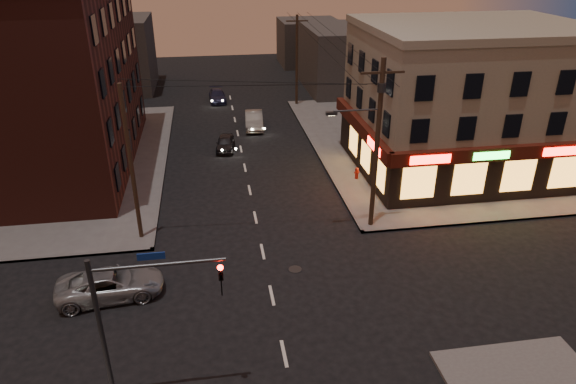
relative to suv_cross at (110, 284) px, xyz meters
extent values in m
plane|color=black|center=(7.70, -1.19, -0.70)|extent=(120.00, 120.00, 0.00)
cube|color=#514F4C|center=(25.70, 17.81, -0.62)|extent=(24.00, 28.00, 0.15)
cube|color=#514F4C|center=(-10.30, 17.81, -0.62)|extent=(24.00, 28.00, 0.15)
cube|color=gray|center=(23.70, 12.31, 4.45)|extent=(15.00, 12.00, 10.00)
cube|color=gray|center=(23.70, 12.31, 9.70)|extent=(15.20, 12.20, 0.50)
cube|color=black|center=(23.70, 6.36, 1.15)|extent=(15.12, 0.25, 3.40)
cube|color=black|center=(16.25, 12.31, 1.15)|extent=(0.25, 12.12, 3.40)
cube|color=#42130A|center=(23.70, 6.06, 2.95)|extent=(15.60, 0.50, 0.90)
cube|color=#42130A|center=(15.95, 12.31, 2.95)|extent=(0.50, 12.60, 0.90)
cube|color=#FF140C|center=(18.40, 5.79, 2.95)|extent=(2.60, 0.06, 0.55)
cube|color=#FF140C|center=(27.20, 5.79, 2.95)|extent=(2.60, 0.06, 0.55)
cube|color=#26FF3F|center=(22.40, 5.79, 2.95)|extent=(2.40, 0.06, 0.50)
cube|color=#FF140C|center=(15.68, 8.51, 2.95)|extent=(0.06, 2.60, 0.55)
cube|color=#FFA238|center=(23.10, 6.21, 1.25)|extent=(12.40, 0.08, 2.20)
cube|color=#FFA238|center=(16.10, 11.31, 1.25)|extent=(0.08, 8.40, 2.20)
cube|color=#471D17|center=(-6.80, 17.81, 5.95)|extent=(12.00, 20.00, 13.00)
cube|color=#3F3D3A|center=(21.70, 36.81, 2.80)|extent=(10.00, 12.00, 7.00)
cube|color=#3F3D3A|center=(-5.30, 40.81, 3.30)|extent=(9.00, 10.00, 8.00)
cube|color=#3F3D3A|center=(19.70, 50.81, 2.30)|extent=(8.00, 8.00, 6.00)
cylinder|color=#382619|center=(14.50, 4.61, 4.45)|extent=(0.28, 0.28, 10.00)
cube|color=#382619|center=(14.50, 4.61, 8.65)|extent=(2.40, 0.12, 0.12)
cylinder|color=#333538|center=(14.50, 4.61, 7.85)|extent=(0.44, 0.44, 0.50)
cylinder|color=#333538|center=(13.20, 4.61, 6.65)|extent=(2.60, 0.10, 0.10)
cube|color=#333538|center=(11.80, 4.61, 6.55)|extent=(0.60, 0.25, 0.18)
cube|color=#FFD88C|center=(11.80, 4.61, 6.45)|extent=(0.35, 0.15, 0.04)
cylinder|color=#382619|center=(14.50, 30.81, 3.95)|extent=(0.26, 0.26, 9.00)
cylinder|color=#382619|center=(0.90, 5.31, 3.95)|extent=(0.24, 0.24, 9.00)
cylinder|color=#333538|center=(1.10, -6.79, 2.50)|extent=(0.18, 0.18, 6.40)
cylinder|color=#333538|center=(3.30, -6.79, 5.30)|extent=(4.40, 0.12, 0.12)
imported|color=black|center=(5.30, -6.79, 4.80)|extent=(0.16, 0.20, 1.00)
sphere|color=#FF0C05|center=(5.30, -6.91, 5.05)|extent=(0.20, 0.20, 0.20)
cube|color=navy|center=(3.10, -6.79, 5.65)|extent=(0.90, 0.05, 0.25)
imported|color=gray|center=(0.00, 0.00, 0.00)|extent=(5.26, 2.90, 1.39)
imported|color=black|center=(6.43, 18.85, -0.10)|extent=(1.84, 3.65, 1.19)
imported|color=slate|center=(9.32, 24.08, 0.05)|extent=(1.91, 4.65, 1.50)
imported|color=#1C1E38|center=(6.27, 33.52, -0.09)|extent=(1.87, 4.26, 1.22)
cylinder|color=#9C1A0E|center=(15.50, 11.24, -0.21)|extent=(0.29, 0.29, 0.67)
sphere|color=#9C1A0E|center=(15.50, 11.24, 0.16)|extent=(0.27, 0.27, 0.27)
cylinder|color=#9C1A0E|center=(15.50, 11.24, -0.08)|extent=(0.38, 0.21, 0.13)
cylinder|color=#9C1A0E|center=(15.50, 11.24, -0.08)|extent=(0.21, 0.38, 0.13)
camera|label=1|loc=(5.29, -21.39, 14.84)|focal=32.00mm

